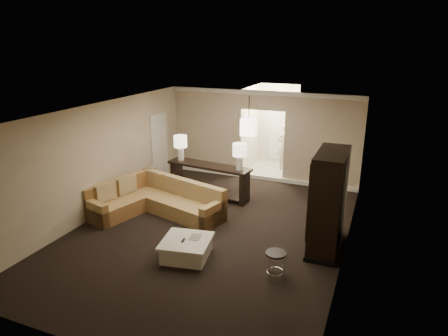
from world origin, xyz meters
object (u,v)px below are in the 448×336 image
at_px(person, 285,144).
at_px(coffee_table, 187,248).
at_px(sectional_sofa, 155,200).
at_px(console_table, 209,178).
at_px(armoire, 328,203).
at_px(drink_table, 276,259).

bearing_deg(person, coffee_table, 69.57).
xyz_separation_m(sectional_sofa, console_table, (0.81, 1.55, 0.22)).
bearing_deg(armoire, sectional_sofa, 177.50).
xyz_separation_m(armoire, person, (-2.14, 5.02, -0.14)).
distance_m(armoire, drink_table, 1.73).
bearing_deg(coffee_table, sectional_sofa, 136.62).
xyz_separation_m(sectional_sofa, armoire, (4.30, -0.19, 0.68)).
bearing_deg(coffee_table, armoire, 29.72).
distance_m(sectional_sofa, drink_table, 3.95).
distance_m(sectional_sofa, armoire, 4.36).
bearing_deg(armoire, person, 113.11).
height_order(coffee_table, armoire, armoire).
distance_m(console_table, person, 3.56).
xyz_separation_m(drink_table, person, (-1.45, 6.46, 0.54)).
height_order(drink_table, person, person).
xyz_separation_m(armoire, drink_table, (-0.70, -1.43, -0.67)).
bearing_deg(armoire, drink_table, -115.91).
height_order(sectional_sofa, person, person).
bearing_deg(drink_table, sectional_sofa, 155.77).
relative_size(coffee_table, armoire, 0.52).
bearing_deg(sectional_sofa, coffee_table, -27.85).
bearing_deg(person, drink_table, 85.85).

